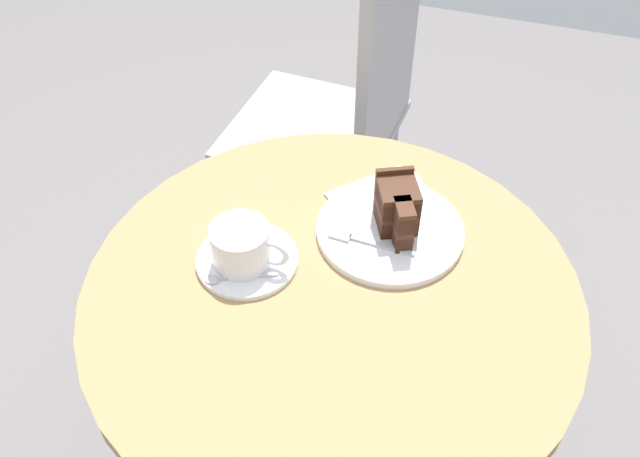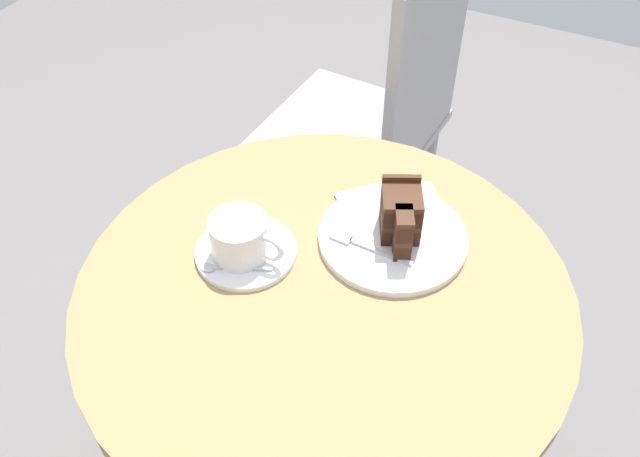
# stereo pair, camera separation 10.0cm
# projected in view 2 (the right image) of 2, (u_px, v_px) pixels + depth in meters

# --- Properties ---
(cafe_table) EXTENTS (0.72, 0.72, 0.68)m
(cafe_table) POSITION_uv_depth(u_px,v_px,m) (323.00, 335.00, 1.05)
(cafe_table) COLOR #A37F51
(cafe_table) RESTS_ON ground
(saucer) EXTENTS (0.15, 0.15, 0.01)m
(saucer) POSITION_uv_depth(u_px,v_px,m) (246.00, 252.00, 1.01)
(saucer) COLOR white
(saucer) RESTS_ON cafe_table
(coffee_cup) EXTENTS (0.12, 0.09, 0.07)m
(coffee_cup) POSITION_uv_depth(u_px,v_px,m) (240.00, 237.00, 0.98)
(coffee_cup) COLOR white
(coffee_cup) RESTS_ON saucer
(teaspoon) EXTENTS (0.10, 0.05, 0.00)m
(teaspoon) POSITION_uv_depth(u_px,v_px,m) (227.00, 268.00, 0.98)
(teaspoon) COLOR #B7B7BC
(teaspoon) RESTS_ON saucer
(cake_plate) EXTENTS (0.23, 0.23, 0.01)m
(cake_plate) POSITION_uv_depth(u_px,v_px,m) (393.00, 238.00, 1.03)
(cake_plate) COLOR white
(cake_plate) RESTS_ON cafe_table
(cake_slice) EXTENTS (0.08, 0.11, 0.08)m
(cake_slice) POSITION_uv_depth(u_px,v_px,m) (401.00, 215.00, 1.00)
(cake_slice) COLOR #381E14
(cake_slice) RESTS_ON cake_plate
(fork) EXTENTS (0.13, 0.02, 0.00)m
(fork) POSITION_uv_depth(u_px,v_px,m) (361.00, 244.00, 1.01)
(fork) COLOR #B7B7BC
(fork) RESTS_ON cake_plate
(napkin) EXTENTS (0.23, 0.24, 0.00)m
(napkin) POSITION_uv_depth(u_px,v_px,m) (397.00, 218.00, 1.07)
(napkin) COLOR silver
(napkin) RESTS_ON cafe_table
(cafe_chair) EXTENTS (0.40, 0.40, 0.90)m
(cafe_chair) POSITION_uv_depth(u_px,v_px,m) (384.00, 111.00, 1.54)
(cafe_chair) COLOR #9E9EA3
(cafe_chair) RESTS_ON ground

